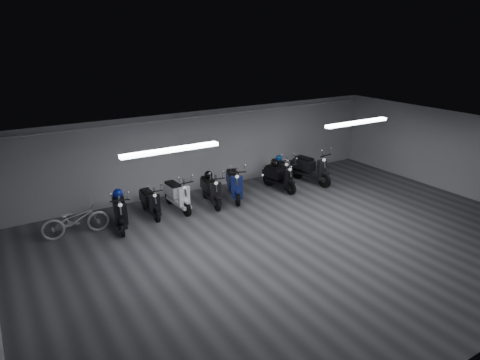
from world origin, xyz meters
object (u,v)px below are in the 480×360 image
scooter_5 (280,173)px  bicycle (75,216)px  scooter_1 (150,198)px  scooter_3 (211,185)px  scooter_4 (234,179)px  helmet_1 (118,194)px  scooter_8 (281,167)px  helmet_2 (208,175)px  helmet_0 (279,158)px  scooter_2 (177,190)px  scooter_0 (120,207)px  scooter_9 (311,164)px  helmet_3 (275,163)px

scooter_5 → bicycle: 6.90m
scooter_1 → scooter_3: 2.01m
scooter_4 → helmet_1: (-3.87, -0.01, 0.26)m
scooter_1 → scooter_5: bearing=-1.8°
scooter_8 → helmet_2: 3.05m
scooter_3 → helmet_0: bearing=20.1°
bicycle → scooter_2: bearing=-83.9°
helmet_0 → helmet_1: (-6.12, -0.58, 0.02)m
scooter_0 → scooter_1: size_ratio=1.10×
scooter_8 → helmet_2: size_ratio=6.80×
scooter_1 → scooter_9: (6.13, -0.21, 0.14)m
scooter_5 → helmet_0: scooter_5 is taller
scooter_1 → bicycle: bearing=-174.0°
scooter_3 → helmet_3: size_ratio=6.52×
helmet_1 → scooter_9: bearing=-0.7°
scooter_5 → helmet_3: (-0.03, 0.24, 0.29)m
scooter_4 → helmet_3: size_ratio=7.01×
scooter_1 → helmet_3: scooter_1 is taller
scooter_3 → scooter_9: size_ratio=0.88×
scooter_0 → helmet_2: (3.07, 0.45, 0.29)m
helmet_0 → scooter_4: bearing=-165.9°
scooter_9 → helmet_0: scooter_9 is taller
scooter_0 → scooter_5: size_ratio=1.01×
bicycle → helmet_3: (6.87, 0.22, 0.37)m
scooter_4 → bicycle: 5.12m
scooter_0 → helmet_0: scooter_0 is taller
scooter_5 → helmet_2: 2.68m
scooter_2 → scooter_9: scooter_9 is taller
bicycle → helmet_2: bearing=-83.5°
scooter_1 → scooter_9: scooter_9 is taller
scooter_3 → scooter_5: 2.68m
scooter_2 → helmet_2: 1.19m
scooter_9 → helmet_3: 1.50m
scooter_3 → bicycle: size_ratio=0.99×
scooter_0 → bicycle: scooter_0 is taller
scooter_2 → scooter_4: (2.01, -0.10, 0.04)m
scooter_9 → helmet_0: 1.20m
scooter_0 → scooter_2: bearing=22.4°
scooter_3 → helmet_2: size_ratio=6.64×
scooter_3 → scooter_5: size_ratio=1.01×
helmet_1 → scooter_5: bearing=-1.1°
scooter_4 → bicycle: size_ratio=1.06×
scooter_4 → scooter_5: 1.79m
scooter_9 → helmet_0: (-0.98, 0.67, 0.20)m
scooter_5 → helmet_3: scooter_5 is taller
scooter_5 → helmet_3: bearing=90.0°
scooter_4 → scooter_2: bearing=-161.8°
scooter_9 → bicycle: 8.34m
scooter_9 → helmet_1: scooter_9 is taller
helmet_2 → helmet_3: size_ratio=0.98×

